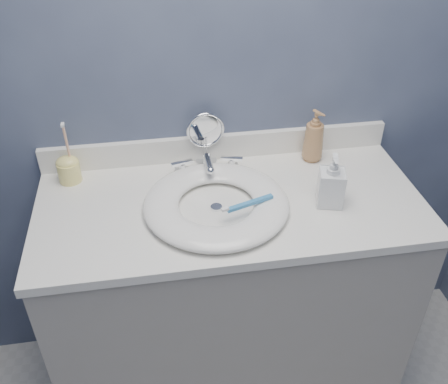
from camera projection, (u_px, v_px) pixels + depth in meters
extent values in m
cube|color=#404860|center=(217.00, 71.00, 1.61)|extent=(2.20, 0.02, 2.40)
cube|color=#A39D95|center=(230.00, 299.00, 1.84)|extent=(1.20, 0.55, 0.85)
cube|color=white|center=(231.00, 205.00, 1.58)|extent=(1.22, 0.57, 0.03)
cube|color=white|center=(218.00, 147.00, 1.76)|extent=(1.22, 0.02, 0.09)
cylinder|color=silver|center=(216.00, 207.00, 1.54)|extent=(0.04, 0.04, 0.01)
cube|color=silver|center=(207.00, 170.00, 1.71)|extent=(0.22, 0.05, 0.01)
cylinder|color=silver|center=(207.00, 163.00, 1.69)|extent=(0.03, 0.03, 0.06)
cylinder|color=silver|center=(209.00, 163.00, 1.64)|extent=(0.02, 0.09, 0.02)
sphere|color=silver|center=(211.00, 171.00, 1.60)|extent=(0.03, 0.03, 0.03)
cylinder|color=silver|center=(182.00, 168.00, 1.69)|extent=(0.02, 0.02, 0.03)
cube|color=silver|center=(182.00, 163.00, 1.67)|extent=(0.08, 0.03, 0.01)
cylinder|color=silver|center=(232.00, 164.00, 1.71)|extent=(0.02, 0.02, 0.03)
cube|color=silver|center=(232.00, 159.00, 1.70)|extent=(0.08, 0.03, 0.01)
cylinder|color=silver|center=(206.00, 161.00, 1.76)|extent=(0.07, 0.07, 0.01)
cylinder|color=silver|center=(206.00, 149.00, 1.73)|extent=(0.01, 0.01, 0.10)
torus|color=silver|center=(205.00, 130.00, 1.68)|extent=(0.13, 0.02, 0.13)
cylinder|color=white|center=(205.00, 130.00, 1.68)|extent=(0.11, 0.01, 0.11)
imported|color=#AA7A4C|center=(314.00, 136.00, 1.72)|extent=(0.10, 0.10, 0.19)
imported|color=silver|center=(332.00, 180.00, 1.52)|extent=(0.10, 0.10, 0.17)
cylinder|color=#F8EA7C|center=(69.00, 172.00, 1.65)|extent=(0.08, 0.08, 0.07)
ellipsoid|color=#F8EA7C|center=(67.00, 163.00, 1.63)|extent=(0.08, 0.06, 0.05)
cylinder|color=#F6B28C|center=(67.00, 145.00, 1.59)|extent=(0.01, 0.02, 0.14)
cube|color=white|center=(62.00, 125.00, 1.54)|extent=(0.01, 0.02, 0.01)
cube|color=teal|center=(250.00, 203.00, 1.49)|extent=(0.15, 0.06, 0.01)
cube|color=white|center=(225.00, 209.00, 1.46)|extent=(0.02, 0.02, 0.01)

